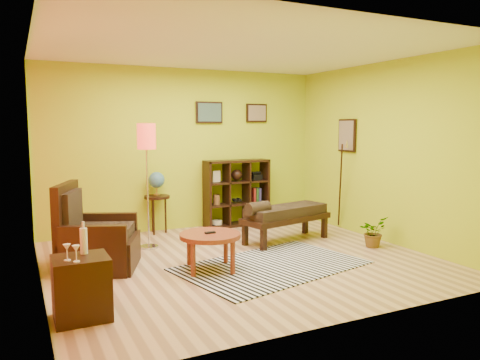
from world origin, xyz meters
name	(u,v)px	position (x,y,z in m)	size (l,w,h in m)	color
ground	(241,260)	(0.00, 0.00, 0.00)	(5.00, 5.00, 0.00)	tan
room_shell	(234,127)	(-0.09, 0.01, 1.80)	(5.04, 4.54, 2.82)	#B4CB1A
zebra_rug	(272,266)	(0.24, -0.43, 0.01)	(2.36, 1.47, 0.01)	white
coffee_table	(210,238)	(-0.54, -0.23, 0.41)	(0.77, 0.77, 0.49)	maroon
armchair	(95,243)	(-1.84, 0.48, 0.33)	(1.16, 1.15, 1.10)	black
side_cabinet	(81,287)	(-2.20, -1.09, 0.30)	(0.50, 0.46, 0.91)	black
floor_lamp	(147,148)	(-0.97, 1.16, 1.50)	(0.28, 0.28, 1.85)	silver
globe_table	(157,187)	(-0.58, 2.05, 0.79)	(0.43, 0.43, 1.05)	black
cube_shelf	(237,193)	(0.91, 2.03, 0.60)	(1.20, 0.35, 1.20)	black
bench	(284,214)	(1.05, 0.61, 0.44)	(1.57, 0.85, 0.69)	black
potted_plant	(373,235)	(2.10, -0.23, 0.18)	(0.41, 0.46, 0.36)	#26661E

